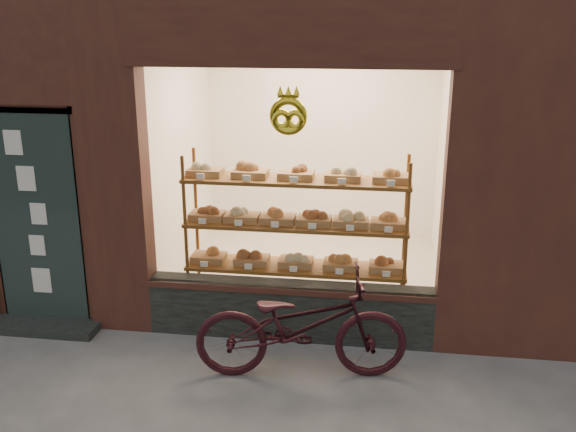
# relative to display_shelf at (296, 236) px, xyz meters

# --- Properties ---
(display_shelf) EXTENTS (2.20, 0.45, 1.70)m
(display_shelf) POSITION_rel_display_shelf_xyz_m (0.00, 0.00, 0.00)
(display_shelf) COLOR brown
(display_shelf) RESTS_ON ground
(bicycle) EXTENTS (1.86, 0.87, 0.94)m
(bicycle) POSITION_rel_display_shelf_xyz_m (0.19, -1.10, -0.41)
(bicycle) COLOR black
(bicycle) RESTS_ON ground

